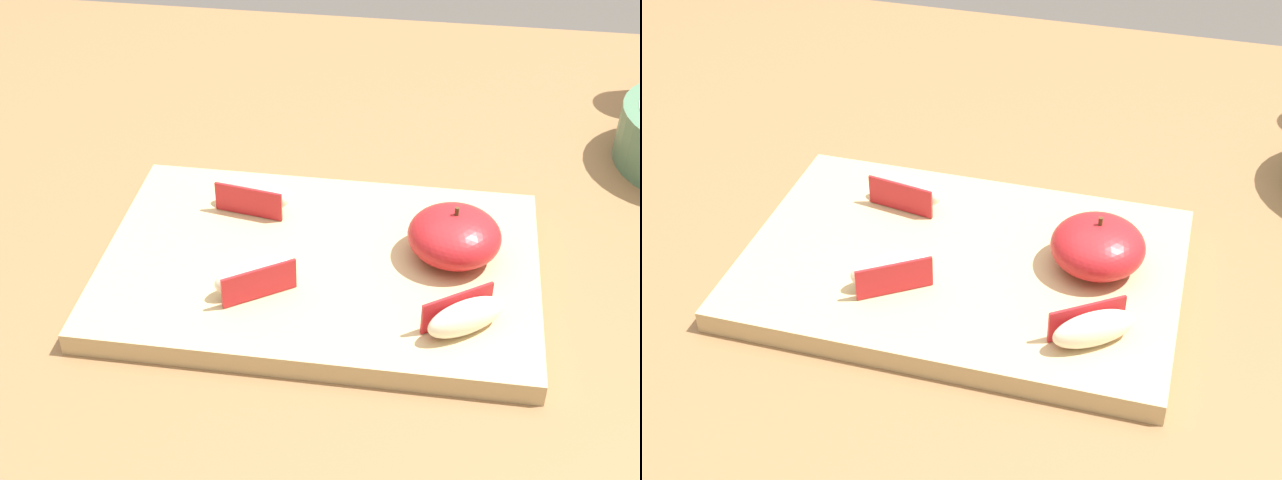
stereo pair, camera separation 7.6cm
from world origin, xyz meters
TOP-DOWN VIEW (x-y plane):
  - dining_table at (0.00, 0.00)m, footprint 1.36×0.95m
  - cutting_board at (0.02, -0.08)m, footprint 0.37×0.25m
  - apple_half_skin_up at (0.13, -0.06)m, footprint 0.08×0.08m
  - apple_wedge_back at (-0.05, -0.01)m, footprint 0.07×0.03m
  - apple_wedge_near_knife at (-0.02, -0.12)m, footprint 0.07×0.06m
  - apple_wedge_left at (0.14, -0.15)m, footprint 0.07×0.06m

SIDE VIEW (x-z plane):
  - dining_table at x=0.00m, z-range 0.28..1.04m
  - cutting_board at x=0.02m, z-range 0.76..0.78m
  - apple_wedge_back at x=-0.05m, z-range 0.78..0.81m
  - apple_wedge_near_knife at x=-0.02m, z-range 0.78..0.81m
  - apple_wedge_left at x=0.14m, z-range 0.78..0.81m
  - apple_half_skin_up at x=0.13m, z-range 0.78..0.83m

